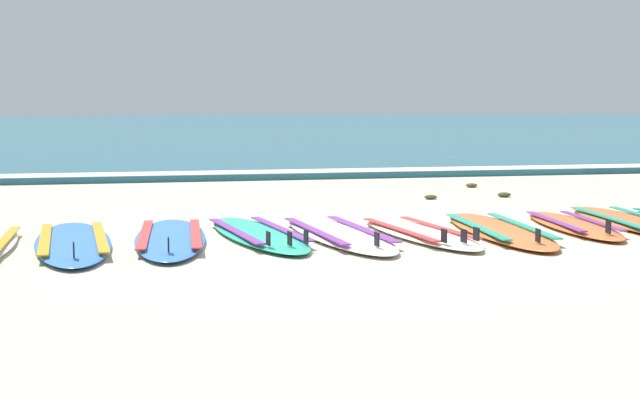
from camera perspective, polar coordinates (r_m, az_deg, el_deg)
ground_plane at (r=7.87m, az=2.61°, el=-2.47°), size 80.00×80.00×0.00m
sea at (r=43.49m, az=-9.50°, el=4.72°), size 80.00×60.00×0.10m
wave_foam_strip at (r=13.97m, az=-3.91°, el=1.60°), size 80.00×0.71×0.11m
surfboard_2 at (r=7.71m, az=-15.53°, el=-2.60°), size 0.78×2.50×0.18m
surfboard_3 at (r=7.76m, az=-9.55°, el=-2.40°), size 0.74×2.42×0.18m
surfboard_4 at (r=7.90m, az=-4.01°, el=-2.17°), size 0.90×2.36×0.18m
surfboard_5 at (r=7.89m, az=1.17°, el=-2.17°), size 0.84×2.46×0.18m
surfboard_6 at (r=8.01m, az=6.35°, el=-2.08°), size 0.80×2.19×0.18m
surfboard_7 at (r=8.29m, az=11.36°, el=-1.88°), size 0.77×2.45×0.18m
surfboard_8 at (r=8.79m, az=15.88°, el=-1.54°), size 0.71×2.04×0.18m
surfboard_9 at (r=9.23m, az=19.13°, el=-1.28°), size 0.82×2.40×0.18m
seaweed_clump_near_shoreline at (r=12.70m, az=9.67°, el=0.94°), size 0.17×0.13×0.06m
seaweed_clump_mid_sand at (r=11.08m, az=7.09°, el=0.19°), size 0.16×0.13×0.06m
seaweed_clump_by_the_boards at (r=11.49m, az=11.70°, el=0.34°), size 0.17×0.14×0.06m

